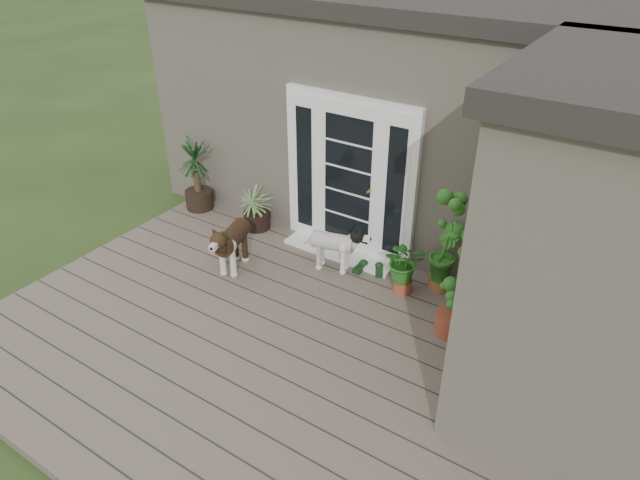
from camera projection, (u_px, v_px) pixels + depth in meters
The scene contains 15 objects.
deck at pixel (261, 344), 6.27m from camera, with size 6.20×4.60×0.12m, color #6B5B4C.
house_main at pixel (431, 111), 8.54m from camera, with size 7.40×4.00×3.10m, color #665E54.
house_wing at pixel (592, 267), 4.93m from camera, with size 1.60×2.40×3.10m, color #665E54.
door_unit at pixel (349, 177), 7.35m from camera, with size 1.90×0.14×2.15m, color white.
door_step at pixel (340, 252), 7.75m from camera, with size 1.60×0.40×0.05m, color white.
brindle_dog at pixel (233, 246), 7.29m from camera, with size 0.35×0.82×0.68m, color #372214, non-canonical shape.
white_dog at pixel (333, 249), 7.29m from camera, with size 0.31×0.72×0.60m, color white, non-canonical shape.
spider_plant at pixel (256, 207), 8.20m from camera, with size 0.64×0.64×0.69m, color #88A062, non-canonical shape.
yucca at pixel (196, 174), 8.62m from camera, with size 0.80×0.80×1.16m, color black, non-canonical shape.
herb_a at pixel (404, 269), 6.87m from camera, with size 0.51×0.51×0.64m, color #1B5F20.
herb_b at pixel (442, 266), 6.91m from camera, with size 0.45×0.45×0.67m, color #21621C.
herb_c at pixel (529, 302), 6.37m from camera, with size 0.36×0.36×0.56m, color #175318.
sapling at pixel (461, 262), 5.87m from camera, with size 0.56×0.56×1.89m, color #1E641C, non-canonical shape.
clog_left at pixel (379, 270), 7.34m from camera, with size 0.13×0.28×0.09m, color black, non-canonical shape.
clog_right at pixel (360, 267), 7.40m from camera, with size 0.14×0.29×0.09m, color black, non-canonical shape.
Camera 1 is at (3.16, -3.22, 4.30)m, focal length 31.73 mm.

